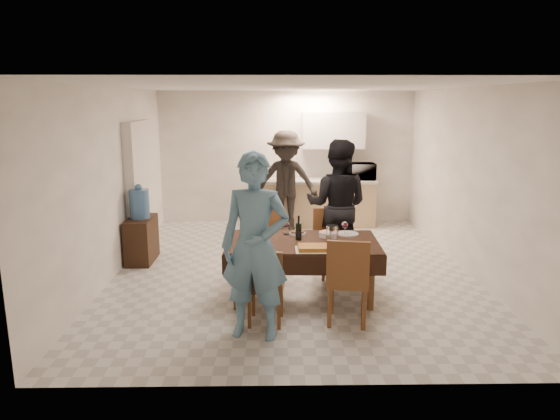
{
  "coord_description": "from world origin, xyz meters",
  "views": [
    {
      "loc": [
        -0.29,
        -6.88,
        2.41
      ],
      "look_at": [
        -0.18,
        -0.3,
        0.96
      ],
      "focal_mm": 32.0,
      "sensor_mm": 36.0,
      "label": 1
    }
  ],
  "objects_px": {
    "console": "(142,240)",
    "water_pitcher": "(332,234)",
    "dining_table": "(303,244)",
    "person_far": "(337,206)",
    "wine_bottle": "(299,228)",
    "savoury_tart": "(313,248)",
    "water_jug": "(139,204)",
    "person_kitchen": "(286,182)",
    "person_near": "(255,247)",
    "microwave": "(360,171)"
  },
  "relations": [
    {
      "from": "savoury_tart",
      "to": "person_far",
      "type": "xyz_separation_m",
      "value": [
        0.45,
        1.43,
        0.2
      ]
    },
    {
      "from": "person_near",
      "to": "microwave",
      "type": "bearing_deg",
      "value": 79.57
    },
    {
      "from": "dining_table",
      "to": "savoury_tart",
      "type": "distance_m",
      "value": 0.4
    },
    {
      "from": "water_jug",
      "to": "person_near",
      "type": "xyz_separation_m",
      "value": [
        1.82,
        -2.5,
        0.07
      ]
    },
    {
      "from": "person_far",
      "to": "person_kitchen",
      "type": "distance_m",
      "value": 2.26
    },
    {
      "from": "console",
      "to": "person_kitchen",
      "type": "bearing_deg",
      "value": 38.09
    },
    {
      "from": "wine_bottle",
      "to": "person_far",
      "type": "relative_size",
      "value": 0.16
    },
    {
      "from": "microwave",
      "to": "person_kitchen",
      "type": "xyz_separation_m",
      "value": [
        -1.45,
        -0.45,
        -0.13
      ]
    },
    {
      "from": "dining_table",
      "to": "person_far",
      "type": "bearing_deg",
      "value": 64.2
    },
    {
      "from": "water_jug",
      "to": "savoury_tart",
      "type": "xyz_separation_m",
      "value": [
        2.47,
        -1.83,
        -0.15
      ]
    },
    {
      "from": "person_near",
      "to": "person_far",
      "type": "bearing_deg",
      "value": 73.7
    },
    {
      "from": "dining_table",
      "to": "person_near",
      "type": "relative_size",
      "value": 0.97
    },
    {
      "from": "microwave",
      "to": "water_pitcher",
      "type": "bearing_deg",
      "value": 75.18
    },
    {
      "from": "water_jug",
      "to": "dining_table",
      "type": "bearing_deg",
      "value": -31.48
    },
    {
      "from": "microwave",
      "to": "water_jug",
      "type": "bearing_deg",
      "value": 30.89
    },
    {
      "from": "person_far",
      "to": "dining_table",
      "type": "bearing_deg",
      "value": 79.12
    },
    {
      "from": "console",
      "to": "savoury_tart",
      "type": "distance_m",
      "value": 3.1
    },
    {
      "from": "dining_table",
      "to": "person_far",
      "type": "height_order",
      "value": "person_far"
    },
    {
      "from": "wine_bottle",
      "to": "person_near",
      "type": "height_order",
      "value": "person_near"
    },
    {
      "from": "water_jug",
      "to": "person_far",
      "type": "distance_m",
      "value": 2.95
    },
    {
      "from": "dining_table",
      "to": "person_far",
      "type": "distance_m",
      "value": 1.21
    },
    {
      "from": "water_jug",
      "to": "wine_bottle",
      "type": "height_order",
      "value": "water_jug"
    },
    {
      "from": "console",
      "to": "wine_bottle",
      "type": "xyz_separation_m",
      "value": [
        2.32,
        -1.4,
        0.54
      ]
    },
    {
      "from": "dining_table",
      "to": "water_jug",
      "type": "height_order",
      "value": "water_jug"
    },
    {
      "from": "wine_bottle",
      "to": "person_kitchen",
      "type": "height_order",
      "value": "person_kitchen"
    },
    {
      "from": "savoury_tart",
      "to": "person_far",
      "type": "distance_m",
      "value": 1.51
    },
    {
      "from": "wine_bottle",
      "to": "microwave",
      "type": "bearing_deg",
      "value": 69.07
    },
    {
      "from": "savoury_tart",
      "to": "person_near",
      "type": "relative_size",
      "value": 0.22
    },
    {
      "from": "person_far",
      "to": "person_kitchen",
      "type": "height_order",
      "value": "person_far"
    },
    {
      "from": "console",
      "to": "microwave",
      "type": "xyz_separation_m",
      "value": [
        3.7,
        2.21,
        0.73
      ]
    },
    {
      "from": "microwave",
      "to": "person_far",
      "type": "xyz_separation_m",
      "value": [
        -0.78,
        -2.61,
        -0.12
      ]
    },
    {
      "from": "water_jug",
      "to": "wine_bottle",
      "type": "distance_m",
      "value": 2.71
    },
    {
      "from": "wine_bottle",
      "to": "savoury_tart",
      "type": "xyz_separation_m",
      "value": [
        0.15,
        -0.43,
        -0.13
      ]
    },
    {
      "from": "wine_bottle",
      "to": "savoury_tart",
      "type": "bearing_deg",
      "value": -70.77
    },
    {
      "from": "dining_table",
      "to": "water_pitcher",
      "type": "distance_m",
      "value": 0.38
    },
    {
      "from": "dining_table",
      "to": "person_near",
      "type": "distance_m",
      "value": 1.22
    },
    {
      "from": "water_jug",
      "to": "person_kitchen",
      "type": "relative_size",
      "value": 0.23
    },
    {
      "from": "person_far",
      "to": "person_kitchen",
      "type": "xyz_separation_m",
      "value": [
        -0.67,
        2.16,
        -0.0
      ]
    },
    {
      "from": "person_kitchen",
      "to": "console",
      "type": "bearing_deg",
      "value": -141.91
    },
    {
      "from": "dining_table",
      "to": "microwave",
      "type": "distance_m",
      "value": 3.92
    },
    {
      "from": "water_jug",
      "to": "person_kitchen",
      "type": "xyz_separation_m",
      "value": [
        2.25,
        1.76,
        0.04
      ]
    },
    {
      "from": "savoury_tart",
      "to": "person_near",
      "type": "height_order",
      "value": "person_near"
    },
    {
      "from": "savoury_tart",
      "to": "person_near",
      "type": "bearing_deg",
      "value": -134.13
    },
    {
      "from": "savoury_tart",
      "to": "water_pitcher",
      "type": "bearing_deg",
      "value": 52.85
    },
    {
      "from": "console",
      "to": "person_near",
      "type": "distance_m",
      "value": 3.15
    },
    {
      "from": "water_jug",
      "to": "console",
      "type": "bearing_deg",
      "value": 90.0
    },
    {
      "from": "dining_table",
      "to": "person_near",
      "type": "xyz_separation_m",
      "value": [
        -0.55,
        -1.05,
        0.28
      ]
    },
    {
      "from": "console",
      "to": "person_near",
      "type": "bearing_deg",
      "value": -53.97
    },
    {
      "from": "wine_bottle",
      "to": "savoury_tart",
      "type": "height_order",
      "value": "wine_bottle"
    },
    {
      "from": "console",
      "to": "water_pitcher",
      "type": "height_order",
      "value": "water_pitcher"
    }
  ]
}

